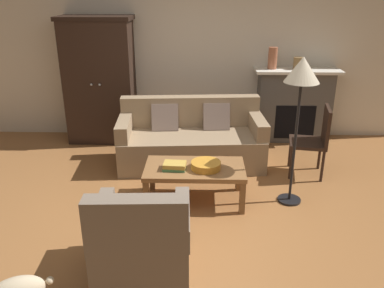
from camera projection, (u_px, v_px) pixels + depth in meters
ground_plane at (188, 215)px, 4.24m from camera, size 9.60×9.60×0.00m
back_wall at (194, 47)px, 6.09m from camera, size 7.20×0.10×2.80m
fireplace at (294, 104)px, 6.12m from camera, size 1.26×0.48×1.12m
armoire at (100, 81)px, 5.99m from camera, size 1.06×0.57×1.87m
couch at (191, 141)px, 5.39m from camera, size 1.97×0.99×0.86m
coffee_table at (195, 171)px, 4.40m from camera, size 1.10×0.60×0.42m
fruit_bowl at (206, 165)px, 4.32m from camera, size 0.33×0.33×0.08m
book_stack at (175, 166)px, 4.31m from camera, size 0.25×0.19×0.08m
mantel_vase_terracotta at (273, 58)px, 5.85m from camera, size 0.13×0.13×0.32m
mantel_vase_bronze at (298, 63)px, 5.87m from camera, size 0.14×0.14×0.17m
armchair_near_left at (142, 243)px, 3.26m from camera, size 0.81×0.80×0.88m
side_chair_wooden at (316, 137)px, 4.97m from camera, size 0.51×0.51×0.90m
floor_lamp at (302, 79)px, 4.00m from camera, size 0.36×0.36×1.63m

